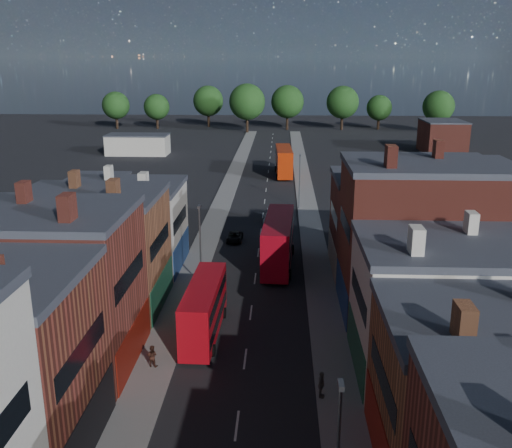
# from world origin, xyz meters

# --- Properties ---
(pavement_west) EXTENTS (3.00, 200.00, 0.12)m
(pavement_west) POSITION_xyz_m (-6.50, 50.00, 0.06)
(pavement_west) COLOR gray
(pavement_west) RESTS_ON ground
(pavement_east) EXTENTS (3.00, 200.00, 0.12)m
(pavement_east) POSITION_xyz_m (6.50, 50.00, 0.06)
(pavement_east) COLOR gray
(pavement_east) RESTS_ON ground
(lamp_post_2) EXTENTS (0.25, 0.70, 8.12)m
(lamp_post_2) POSITION_xyz_m (-5.20, 30.00, 4.70)
(lamp_post_2) COLOR slate
(lamp_post_2) RESTS_ON ground
(lamp_post_3) EXTENTS (0.25, 0.70, 8.12)m
(lamp_post_3) POSITION_xyz_m (5.20, 60.00, 4.70)
(lamp_post_3) COLOR slate
(lamp_post_3) RESTS_ON ground
(bus_0) EXTENTS (2.80, 10.26, 4.41)m
(bus_0) POSITION_xyz_m (-3.50, 19.63, 2.38)
(bus_0) COLOR red
(bus_0) RESTS_ON ground
(bus_1) EXTENTS (3.59, 12.38, 5.29)m
(bus_1) POSITION_xyz_m (2.28, 35.80, 2.86)
(bus_1) COLOR red
(bus_1) RESTS_ON ground
(bus_2) EXTENTS (3.48, 12.23, 5.23)m
(bus_2) POSITION_xyz_m (2.99, 84.43, 2.82)
(bus_2) COLOR #B42807
(bus_2) RESTS_ON ground
(car_2) EXTENTS (1.90, 3.94, 1.08)m
(car_2) POSITION_xyz_m (-3.06, 44.10, 0.54)
(car_2) COLOR black
(car_2) RESTS_ON ground
(car_3) EXTENTS (2.24, 4.72, 1.33)m
(car_3) POSITION_xyz_m (1.20, 52.93, 0.66)
(car_3) COLOR silver
(car_3) RESTS_ON ground
(ped_1) EXTENTS (0.85, 0.55, 1.64)m
(ped_1) POSITION_xyz_m (-6.62, 14.49, 0.94)
(ped_1) COLOR #42231A
(ped_1) RESTS_ON pavement_west
(ped_3) EXTENTS (0.79, 1.17, 1.84)m
(ped_3) POSITION_xyz_m (5.30, 11.12, 1.04)
(ped_3) COLOR #605952
(ped_3) RESTS_ON pavement_east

